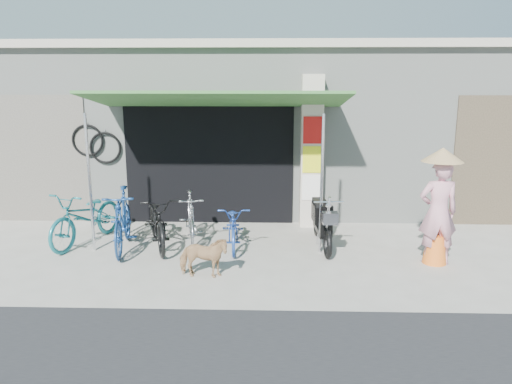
{
  "coord_description": "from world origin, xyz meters",
  "views": [
    {
      "loc": [
        0.06,
        -7.39,
        2.88
      ],
      "look_at": [
        -0.2,
        1.0,
        1.0
      ],
      "focal_mm": 35.0,
      "sensor_mm": 36.0,
      "label": 1
    }
  ],
  "objects_px": {
    "bike_blue": "(123,220)",
    "bike_silver": "(191,218)",
    "bike_black": "(158,221)",
    "bike_teal": "(87,217)",
    "moped": "(322,222)",
    "bike_navy": "(234,226)",
    "street_dog": "(203,257)",
    "nun": "(438,208)"
  },
  "relations": [
    {
      "from": "bike_blue",
      "to": "bike_navy",
      "type": "distance_m",
      "value": 1.92
    },
    {
      "from": "bike_black",
      "to": "bike_silver",
      "type": "height_order",
      "value": "bike_black"
    },
    {
      "from": "bike_silver",
      "to": "street_dog",
      "type": "relative_size",
      "value": 2.05
    },
    {
      "from": "bike_blue",
      "to": "bike_silver",
      "type": "bearing_deg",
      "value": 11.18
    },
    {
      "from": "bike_teal",
      "to": "moped",
      "type": "distance_m",
      "value": 4.21
    },
    {
      "from": "bike_navy",
      "to": "moped",
      "type": "relative_size",
      "value": 0.89
    },
    {
      "from": "bike_black",
      "to": "bike_navy",
      "type": "xyz_separation_m",
      "value": [
        1.34,
        -0.02,
        -0.07
      ]
    },
    {
      "from": "moped",
      "to": "nun",
      "type": "height_order",
      "value": "nun"
    },
    {
      "from": "bike_black",
      "to": "nun",
      "type": "bearing_deg",
      "value": -27.53
    },
    {
      "from": "moped",
      "to": "nun",
      "type": "relative_size",
      "value": 0.92
    },
    {
      "from": "bike_silver",
      "to": "moped",
      "type": "xyz_separation_m",
      "value": [
        2.34,
        -0.08,
        -0.02
      ]
    },
    {
      "from": "bike_teal",
      "to": "moped",
      "type": "bearing_deg",
      "value": 18.07
    },
    {
      "from": "moped",
      "to": "nun",
      "type": "distance_m",
      "value": 1.98
    },
    {
      "from": "bike_teal",
      "to": "bike_black",
      "type": "bearing_deg",
      "value": 11.96
    },
    {
      "from": "bike_black",
      "to": "moped",
      "type": "relative_size",
      "value": 1.05
    },
    {
      "from": "street_dog",
      "to": "moped",
      "type": "xyz_separation_m",
      "value": [
        1.9,
        1.54,
        0.12
      ]
    },
    {
      "from": "bike_blue",
      "to": "bike_silver",
      "type": "height_order",
      "value": "bike_blue"
    },
    {
      "from": "bike_navy",
      "to": "bike_blue",
      "type": "bearing_deg",
      "value": -179.81
    },
    {
      "from": "bike_teal",
      "to": "bike_black",
      "type": "xyz_separation_m",
      "value": [
        1.31,
        -0.14,
        -0.02
      ]
    },
    {
      "from": "bike_navy",
      "to": "street_dog",
      "type": "bearing_deg",
      "value": -109.2
    },
    {
      "from": "bike_navy",
      "to": "nun",
      "type": "height_order",
      "value": "nun"
    },
    {
      "from": "bike_silver",
      "to": "bike_black",
      "type": "bearing_deg",
      "value": -170.09
    },
    {
      "from": "bike_navy",
      "to": "moped",
      "type": "bearing_deg",
      "value": 0.52
    },
    {
      "from": "bike_blue",
      "to": "street_dog",
      "type": "height_order",
      "value": "bike_blue"
    },
    {
      "from": "bike_blue",
      "to": "moped",
      "type": "relative_size",
      "value": 1.04
    },
    {
      "from": "bike_silver",
      "to": "nun",
      "type": "xyz_separation_m",
      "value": [
        4.08,
        -0.9,
        0.45
      ]
    },
    {
      "from": "bike_black",
      "to": "moped",
      "type": "distance_m",
      "value": 2.9
    },
    {
      "from": "bike_black",
      "to": "bike_silver",
      "type": "bearing_deg",
      "value": 2.0
    },
    {
      "from": "bike_black",
      "to": "moped",
      "type": "height_order",
      "value": "moped"
    },
    {
      "from": "bike_silver",
      "to": "bike_navy",
      "type": "xyz_separation_m",
      "value": [
        0.79,
        -0.23,
        -0.06
      ]
    },
    {
      "from": "street_dog",
      "to": "moped",
      "type": "height_order",
      "value": "moped"
    },
    {
      "from": "nun",
      "to": "bike_navy",
      "type": "bearing_deg",
      "value": -13.23
    },
    {
      "from": "moped",
      "to": "bike_teal",
      "type": "bearing_deg",
      "value": 176.76
    },
    {
      "from": "moped",
      "to": "bike_navy",
      "type": "bearing_deg",
      "value": -177.58
    },
    {
      "from": "bike_blue",
      "to": "bike_black",
      "type": "distance_m",
      "value": 0.6
    },
    {
      "from": "bike_teal",
      "to": "nun",
      "type": "distance_m",
      "value": 6.02
    },
    {
      "from": "street_dog",
      "to": "bike_teal",
      "type": "bearing_deg",
      "value": 58.87
    },
    {
      "from": "bike_teal",
      "to": "bike_navy",
      "type": "xyz_separation_m",
      "value": [
        2.65,
        -0.16,
        -0.1
      ]
    },
    {
      "from": "bike_navy",
      "to": "bike_silver",
      "type": "bearing_deg",
      "value": 158.67
    },
    {
      "from": "bike_black",
      "to": "street_dog",
      "type": "bearing_deg",
      "value": -73.91
    },
    {
      "from": "bike_silver",
      "to": "nun",
      "type": "relative_size",
      "value": 0.83
    },
    {
      "from": "bike_teal",
      "to": "bike_blue",
      "type": "relative_size",
      "value": 1.06
    }
  ]
}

